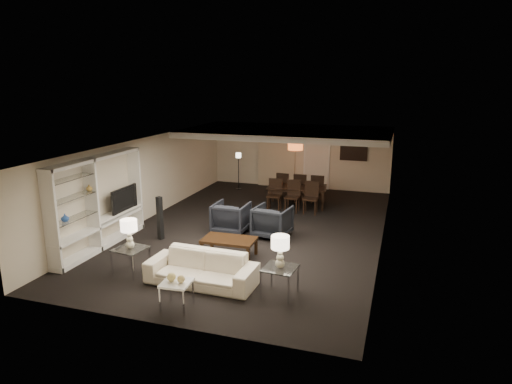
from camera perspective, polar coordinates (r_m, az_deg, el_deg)
The scene contains 35 objects.
floor at distance 13.16m, azimuth 0.00°, elevation -4.65°, with size 11.00×11.00×0.00m, color black.
ceiling at distance 12.59m, azimuth 0.00°, elevation 6.19°, with size 7.00×11.00×0.02m, color silver.
wall_back at distance 18.03m, azimuth 5.43°, elevation 4.50°, with size 7.00×0.02×2.50m, color beige.
wall_front at distance 8.01m, azimuth -12.38°, elevation -8.06°, with size 7.00×0.02×2.50m, color beige.
wall_left at distance 14.27m, azimuth -13.50°, elevation 1.64°, with size 0.02×11.00×2.50m, color beige.
wall_right at distance 12.23m, azimuth 15.79°, elevation -0.55°, with size 0.02×11.00×2.50m, color beige.
ceiling_soffit at distance 15.94m, azimuth 3.92°, elevation 7.45°, with size 7.00×4.00×0.20m, color silver.
curtains at distance 18.17m, azimuth 2.59°, elevation 4.46°, with size 1.50×0.12×2.40m, color beige.
door at distance 17.90m, azimuth 7.58°, elevation 3.72°, with size 0.90×0.05×2.10m, color silver.
painting at distance 17.61m, azimuth 12.12°, elevation 5.01°, with size 0.95×0.04×0.65m, color #142D38.
media_unit at distance 12.10m, azimuth -19.07°, elevation -1.32°, with size 0.38×3.40×2.35m, color white, non-canonical shape.
pendant_light at distance 15.93m, azimuth 4.95°, elevation 5.69°, with size 0.52×0.52×0.24m, color #D8591E.
sofa at distance 9.76m, azimuth -6.84°, elevation -9.50°, with size 2.31×0.90×0.68m, color beige.
coffee_table at distance 11.16m, azimuth -3.37°, elevation -6.94°, with size 1.27×0.74×0.46m, color black, non-canonical shape.
armchair_left at distance 12.79m, azimuth -3.12°, elevation -3.20°, with size 0.92×0.95×0.86m, color black.
armchair_right at distance 12.43m, azimuth 2.06°, elevation -3.71°, with size 0.92×0.95×0.86m, color black.
side_table_left at distance 10.56m, azimuth -15.33°, elevation -8.30°, with size 0.64×0.64×0.59m, color white, non-canonical shape.
side_table_right at distance 9.24m, azimuth 2.98°, elevation -11.09°, with size 0.64×0.64×0.59m, color white, non-canonical shape.
table_lamp_left at distance 10.34m, azimuth -15.56°, elevation -5.09°, with size 0.36×0.36×0.66m, color beige, non-canonical shape.
table_lamp_right at distance 8.99m, azimuth 3.03°, elevation -7.49°, with size 0.36×0.36×0.66m, color beige, non-canonical shape.
marble_table at distance 8.90m, azimuth -9.85°, elevation -12.56°, with size 0.53×0.53×0.53m, color white, non-canonical shape.
gold_gourd_a at distance 8.79m, azimuth -10.53°, elevation -10.41°, with size 0.17×0.17×0.17m, color #DCCA74.
gold_gourd_b at distance 8.71m, azimuth -9.35°, elevation -10.68°, with size 0.15×0.15×0.15m, color #D4BB70.
television at distance 12.81m, azimuth -16.54°, elevation -0.79°, with size 0.14×1.10×0.64m, color black.
vase_blue at distance 11.20m, azimuth -22.77°, elevation -2.98°, with size 0.18×0.18×0.19m, color #254EA2.
vase_amber at distance 11.75m, azimuth -20.14°, elevation 0.49°, with size 0.15×0.15×0.16m, color #B48B3C.
floor_speaker at distance 12.47m, azimuth -11.92°, elevation -3.21°, with size 0.13×0.13×1.17m, color black.
dining_table at distance 15.41m, azimuth 5.11°, elevation -0.58°, with size 1.95×1.09×0.69m, color black.
chair_nl at distance 14.90m, azimuth 2.31°, elevation -0.39°, with size 0.47×0.47×1.02m, color black, non-canonical shape.
chair_nm at distance 14.75m, azimuth 4.55°, elevation -0.56°, with size 0.47×0.47×1.02m, color black, non-canonical shape.
chair_nr at distance 14.63m, azimuth 6.84°, elevation -0.75°, with size 0.47×0.47×1.02m, color black, non-canonical shape.
chair_fl at distance 16.12m, azimuth 3.56°, elevation 0.71°, with size 0.47×0.47×1.02m, color black, non-canonical shape.
chair_fm at distance 15.98m, azimuth 5.65°, elevation 0.55°, with size 0.47×0.47×1.02m, color black, non-canonical shape.
chair_fr at distance 15.87m, azimuth 7.76°, elevation 0.39°, with size 0.47×0.47×1.02m, color black, non-canonical shape.
floor_lamp at distance 17.73m, azimuth -2.20°, elevation 2.63°, with size 0.21×0.21×1.43m, color black, non-canonical shape.
Camera 1 is at (3.85, -11.86, 4.21)m, focal length 32.00 mm.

